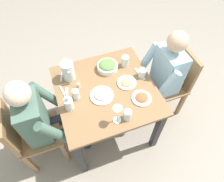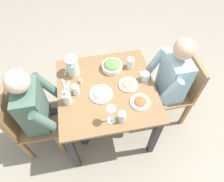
% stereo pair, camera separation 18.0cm
% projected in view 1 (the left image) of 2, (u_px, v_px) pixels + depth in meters
% --- Properties ---
extents(ground_plane, '(8.00, 8.00, 0.00)m').
position_uv_depth(ground_plane, '(107.00, 125.00, 2.47)').
color(ground_plane, gray).
extents(dining_table, '(0.92, 0.92, 0.73)m').
position_uv_depth(dining_table, '(106.00, 96.00, 1.98)').
color(dining_table, olive).
rests_on(dining_table, ground_plane).
extents(chair_near, '(0.40, 0.40, 0.88)m').
position_uv_depth(chair_near, '(28.00, 134.00, 1.87)').
color(chair_near, '#997047').
rests_on(chair_near, ground_plane).
extents(chair_far, '(0.40, 0.40, 0.88)m').
position_uv_depth(chair_far, '(173.00, 80.00, 2.25)').
color(chair_far, '#997047').
rests_on(chair_far, ground_plane).
extents(diner_near, '(0.48, 0.53, 1.17)m').
position_uv_depth(diner_near, '(46.00, 119.00, 1.79)').
color(diner_near, '#4C6B5B').
rests_on(diner_near, ground_plane).
extents(diner_far, '(0.48, 0.53, 1.17)m').
position_uv_depth(diner_far, '(159.00, 77.00, 2.09)').
color(diner_far, '#9EC6E0').
rests_on(diner_far, ground_plane).
extents(water_pitcher, '(0.16, 0.12, 0.19)m').
position_uv_depth(water_pitcher, '(68.00, 71.00, 1.89)').
color(water_pitcher, silver).
rests_on(water_pitcher, dining_table).
extents(salad_bowl, '(0.21, 0.21, 0.09)m').
position_uv_depth(salad_bowl, '(107.00, 66.00, 2.01)').
color(salad_bowl, white).
rests_on(salad_bowl, dining_table).
extents(plate_rice_curry, '(0.18, 0.18, 0.04)m').
position_uv_depth(plate_rice_curry, '(142.00, 98.00, 1.81)').
color(plate_rice_curry, white).
rests_on(plate_rice_curry, dining_table).
extents(plate_yoghurt, '(0.22, 0.22, 0.05)m').
position_uv_depth(plate_yoghurt, '(102.00, 95.00, 1.82)').
color(plate_yoghurt, white).
rests_on(plate_yoghurt, dining_table).
extents(plate_fries, '(0.18, 0.18, 0.05)m').
position_uv_depth(plate_fries, '(127.00, 82.00, 1.92)').
color(plate_fries, white).
rests_on(plate_fries, dining_table).
extents(water_glass_center, '(0.08, 0.08, 0.09)m').
position_uv_depth(water_glass_center, '(142.00, 73.00, 1.95)').
color(water_glass_center, silver).
rests_on(water_glass_center, dining_table).
extents(water_glass_far_left, '(0.07, 0.07, 0.11)m').
position_uv_depth(water_glass_far_left, '(128.00, 115.00, 1.66)').
color(water_glass_far_left, silver).
rests_on(water_glass_far_left, dining_table).
extents(water_glass_near_right, '(0.07, 0.07, 0.11)m').
position_uv_depth(water_glass_near_right, '(125.00, 61.00, 2.03)').
color(water_glass_near_right, silver).
rests_on(water_glass_near_right, dining_table).
extents(water_glass_far_right, '(0.06, 0.06, 0.11)m').
position_uv_depth(water_glass_far_right, '(76.00, 94.00, 1.78)').
color(water_glass_far_right, silver).
rests_on(water_glass_far_right, dining_table).
extents(wine_glass, '(0.08, 0.08, 0.20)m').
position_uv_depth(wine_glass, '(117.00, 112.00, 1.58)').
color(wine_glass, silver).
rests_on(wine_glass, dining_table).
extents(oil_carafe, '(0.08, 0.08, 0.16)m').
position_uv_depth(oil_carafe, '(69.00, 104.00, 1.72)').
color(oil_carafe, silver).
rests_on(oil_carafe, dining_table).
extents(salt_shaker, '(0.03, 0.03, 0.05)m').
position_uv_depth(salt_shaker, '(79.00, 85.00, 1.88)').
color(salt_shaker, white).
rests_on(salt_shaker, dining_table).
extents(fork_near, '(0.17, 0.05, 0.01)m').
position_uv_depth(fork_near, '(140.00, 74.00, 1.99)').
color(fork_near, silver).
rests_on(fork_near, dining_table).
extents(knife_near, '(0.18, 0.07, 0.01)m').
position_uv_depth(knife_near, '(62.00, 74.00, 1.99)').
color(knife_near, silver).
rests_on(knife_near, dining_table).
extents(fork_far, '(0.17, 0.07, 0.01)m').
position_uv_depth(fork_far, '(66.00, 95.00, 1.84)').
color(fork_far, silver).
rests_on(fork_far, dining_table).
extents(knife_far, '(0.19, 0.05, 0.01)m').
position_uv_depth(knife_far, '(64.00, 93.00, 1.85)').
color(knife_far, silver).
rests_on(knife_far, dining_table).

